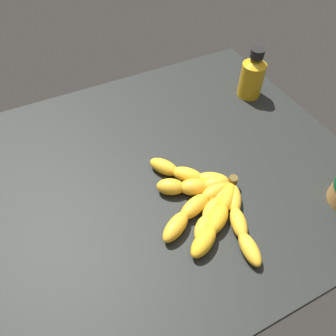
# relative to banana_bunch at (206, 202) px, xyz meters

# --- Properties ---
(ground_plane) EXTENTS (0.87, 0.78, 0.03)m
(ground_plane) POSITION_rel_banana_bunch_xyz_m (0.02, -0.13, -0.03)
(ground_plane) COLOR black
(banana_bunch) EXTENTS (0.22, 0.34, 0.04)m
(banana_bunch) POSITION_rel_banana_bunch_xyz_m (0.00, 0.00, 0.00)
(banana_bunch) COLOR gold
(banana_bunch) RESTS_ON ground_plane
(honey_bottle) EXTENTS (0.07, 0.07, 0.14)m
(honey_bottle) POSITION_rel_banana_bunch_xyz_m (-0.31, -0.28, 0.05)
(honey_bottle) COLOR gold
(honey_bottle) RESTS_ON ground_plane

